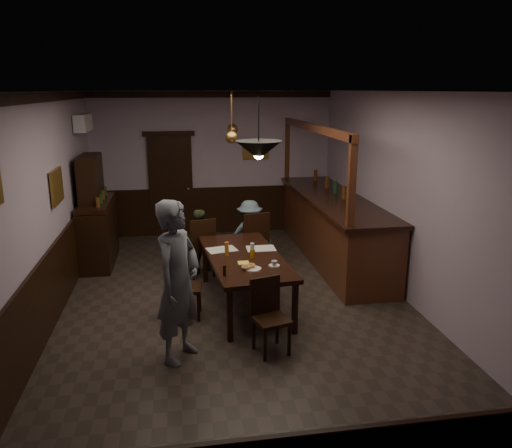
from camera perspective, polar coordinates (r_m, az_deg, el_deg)
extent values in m
cube|color=#2D2621|center=(7.21, -2.09, -9.71)|extent=(5.00, 8.00, 0.01)
cube|color=white|center=(6.54, -2.35, 14.92)|extent=(5.00, 8.00, 0.01)
cube|color=#AC97AF|center=(10.63, -4.91, 6.86)|extent=(5.00, 0.01, 3.00)
cube|color=#AC97AF|center=(3.03, 7.60, -15.26)|extent=(5.00, 0.01, 3.00)
cube|color=#AC97AF|center=(6.88, -23.34, 1.09)|extent=(0.01, 8.00, 3.00)
cube|color=#AC97AF|center=(7.44, 17.29, 2.63)|extent=(0.01, 8.00, 3.00)
cube|color=black|center=(7.08, -1.34, -3.85)|extent=(1.19, 2.28, 0.06)
cube|color=black|center=(6.22, -3.01, -10.40)|extent=(0.07, 0.07, 0.69)
cube|color=black|center=(6.42, 4.47, -9.59)|extent=(0.07, 0.07, 0.69)
cube|color=black|center=(8.08, -5.86, -4.29)|extent=(0.07, 0.07, 0.69)
cube|color=black|center=(8.24, -0.06, -3.84)|extent=(0.07, 0.07, 0.69)
cube|color=black|center=(8.35, -6.43, -2.78)|extent=(0.53, 0.53, 0.05)
cube|color=black|center=(8.09, -6.08, -1.29)|extent=(0.43, 0.14, 0.52)
cube|color=black|center=(8.64, -5.60, -3.85)|extent=(0.04, 0.04, 0.45)
cube|color=black|center=(8.54, -7.86, -4.14)|extent=(0.04, 0.04, 0.45)
cube|color=black|center=(8.32, -4.85, -4.59)|extent=(0.04, 0.04, 0.45)
cube|color=black|center=(8.22, -7.20, -4.89)|extent=(0.04, 0.04, 0.45)
cube|color=black|center=(8.50, -0.41, -2.18)|extent=(0.53, 0.53, 0.05)
cube|color=black|center=(8.23, 0.06, -0.63)|extent=(0.46, 0.12, 0.55)
cube|color=black|center=(8.81, 0.34, -3.32)|extent=(0.04, 0.04, 0.47)
cube|color=black|center=(8.69, -1.97, -3.58)|extent=(0.04, 0.04, 0.47)
cube|color=black|center=(8.48, 1.19, -4.07)|extent=(0.04, 0.04, 0.47)
cube|color=black|center=(8.36, -1.20, -4.35)|extent=(0.04, 0.04, 0.47)
cube|color=black|center=(5.95, 1.76, -10.91)|extent=(0.48, 0.48, 0.05)
cube|color=black|center=(5.98, 1.03, -8.11)|extent=(0.38, 0.14, 0.46)
cube|color=black|center=(5.86, 1.03, -13.71)|extent=(0.04, 0.04, 0.40)
cube|color=black|center=(5.99, 3.80, -13.08)|extent=(0.04, 0.04, 0.40)
cube|color=black|center=(6.11, -0.27, -12.42)|extent=(0.04, 0.04, 0.40)
cube|color=black|center=(6.23, 2.40, -11.86)|extent=(0.04, 0.04, 0.40)
cube|color=black|center=(6.88, -7.92, -7.27)|extent=(0.43, 0.43, 0.05)
cube|color=black|center=(6.80, -9.49, -5.31)|extent=(0.08, 0.39, 0.47)
cube|color=black|center=(6.81, -6.60, -9.48)|extent=(0.04, 0.04, 0.40)
cube|color=black|center=(7.10, -6.47, -8.41)|extent=(0.04, 0.04, 0.40)
cube|color=black|center=(6.83, -9.29, -9.49)|extent=(0.04, 0.04, 0.40)
cube|color=black|center=(7.12, -9.05, -8.42)|extent=(0.04, 0.04, 0.40)
imported|color=slate|center=(5.69, -8.90, -6.53)|extent=(0.75, 0.82, 1.88)
imported|color=#485131|center=(8.52, -6.63, -1.90)|extent=(0.61, 0.52, 1.09)
imported|color=slate|center=(8.66, -0.73, -1.15)|extent=(0.82, 0.53, 1.19)
cube|color=silver|center=(7.33, -3.93, -2.93)|extent=(0.48, 0.39, 0.01)
cube|color=silver|center=(7.36, 0.55, -2.81)|extent=(0.43, 0.31, 0.01)
cube|color=#EAD156|center=(6.78, -1.44, -4.44)|extent=(0.16, 0.16, 0.00)
cylinder|color=white|center=(6.67, 2.09, -4.76)|extent=(0.15, 0.15, 0.01)
imported|color=white|center=(6.62, 2.10, -4.51)|extent=(0.09, 0.09, 0.07)
cylinder|color=white|center=(6.54, -0.35, -5.15)|extent=(0.22, 0.22, 0.01)
torus|color=#C68C47|center=(6.52, -1.14, -4.95)|extent=(0.13, 0.13, 0.04)
torus|color=#C68C47|center=(6.58, -0.62, -4.76)|extent=(0.13, 0.13, 0.04)
cylinder|color=orange|center=(6.96, -0.42, -3.42)|extent=(0.07, 0.07, 0.12)
cylinder|color=#BF721E|center=(7.04, -3.37, -2.87)|extent=(0.06, 0.06, 0.20)
cylinder|color=silver|center=(7.14, -0.43, -2.79)|extent=(0.06, 0.06, 0.15)
cylinder|color=black|center=(6.32, -3.62, -5.31)|extent=(0.04, 0.04, 0.14)
cube|color=black|center=(9.30, -17.59, -1.18)|extent=(0.52, 1.47, 1.05)
cube|color=black|center=(9.16, -17.87, 2.28)|extent=(0.50, 1.41, 0.08)
cube|color=black|center=(9.09, -18.40, 4.84)|extent=(0.31, 0.94, 0.84)
cube|color=#4E2314|center=(9.27, 8.66, -0.47)|extent=(0.91, 4.26, 1.11)
cube|color=black|center=(9.12, 8.68, 3.02)|extent=(1.01, 4.36, 0.06)
cube|color=#4E2314|center=(8.83, 6.58, 10.88)|extent=(0.10, 4.15, 0.12)
cube|color=#4E2314|center=(7.00, 10.92, 4.57)|extent=(0.10, 0.10, 1.32)
cube|color=#4E2314|center=(10.85, 3.57, 8.51)|extent=(0.10, 0.10, 1.32)
cube|color=black|center=(10.63, -9.69, 4.23)|extent=(0.90, 0.06, 2.10)
cube|color=white|center=(9.54, -19.16, 10.88)|extent=(0.20, 0.85, 0.30)
cube|color=olive|center=(7.60, -21.81, 4.02)|extent=(0.04, 0.62, 0.48)
cube|color=olive|center=(10.66, -0.05, 8.56)|extent=(0.55, 0.04, 0.42)
cylinder|color=black|center=(5.93, 0.31, 11.66)|extent=(0.02, 0.02, 0.67)
cone|color=black|center=(5.96, 0.31, 8.44)|extent=(0.56, 0.56, 0.22)
sphere|color=#FFD88C|center=(5.97, 0.31, 7.96)|extent=(0.12, 0.12, 0.12)
cylinder|color=#BF8C3F|center=(7.93, -2.83, 12.43)|extent=(0.02, 0.02, 0.70)
cone|color=#BF8C3F|center=(7.95, -2.80, 9.91)|extent=(0.20, 0.20, 0.22)
sphere|color=#FFD88C|center=(7.96, -2.79, 9.55)|extent=(0.12, 0.12, 0.12)
cylinder|color=#BF8C3F|center=(9.52, -2.71, 12.88)|extent=(0.02, 0.02, 0.70)
cone|color=#BF8C3F|center=(9.54, -2.69, 10.78)|extent=(0.20, 0.20, 0.22)
sphere|color=#FFD88C|center=(9.54, -2.68, 10.48)|extent=(0.12, 0.12, 0.12)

